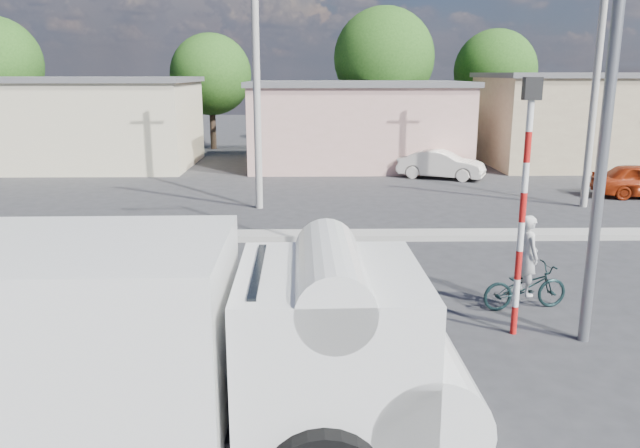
{
  "coord_description": "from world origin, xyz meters",
  "views": [
    {
      "loc": [
        -0.37,
        -8.54,
        4.42
      ],
      "look_at": [
        -0.11,
        4.31,
        1.3
      ],
      "focal_mm": 35.0,
      "sensor_mm": 36.0,
      "label": 1
    }
  ],
  "objects_px": {
    "car_cream": "(441,165)",
    "streetlight": "(605,36)",
    "cyclist": "(526,270)",
    "bicycle": "(525,287)",
    "traffic_pole": "(524,187)",
    "truck": "(164,349)"
  },
  "relations": [
    {
      "from": "car_cream",
      "to": "streetlight",
      "type": "distance_m",
      "value": 17.29
    },
    {
      "from": "cyclist",
      "to": "bicycle",
      "type": "bearing_deg",
      "value": 80.36
    },
    {
      "from": "cyclist",
      "to": "traffic_pole",
      "type": "height_order",
      "value": "traffic_pole"
    },
    {
      "from": "bicycle",
      "to": "traffic_pole",
      "type": "distance_m",
      "value": 2.52
    },
    {
      "from": "cyclist",
      "to": "streetlight",
      "type": "distance_m",
      "value": 4.46
    },
    {
      "from": "cyclist",
      "to": "car_cream",
      "type": "distance_m",
      "value": 15.3
    },
    {
      "from": "cyclist",
      "to": "traffic_pole",
      "type": "xyz_separation_m",
      "value": [
        -0.58,
        -1.17,
        1.82
      ]
    },
    {
      "from": "truck",
      "to": "traffic_pole",
      "type": "relative_size",
      "value": 1.52
    },
    {
      "from": "traffic_pole",
      "to": "truck",
      "type": "bearing_deg",
      "value": -143.92
    },
    {
      "from": "bicycle",
      "to": "traffic_pole",
      "type": "xyz_separation_m",
      "value": [
        -0.58,
        -1.17,
        2.15
      ]
    },
    {
      "from": "truck",
      "to": "streetlight",
      "type": "height_order",
      "value": "streetlight"
    },
    {
      "from": "bicycle",
      "to": "traffic_pole",
      "type": "height_order",
      "value": "traffic_pole"
    },
    {
      "from": "cyclist",
      "to": "car_cream",
      "type": "bearing_deg",
      "value": -15.53
    },
    {
      "from": "truck",
      "to": "traffic_pole",
      "type": "xyz_separation_m",
      "value": [
        5.14,
        3.75,
        1.09
      ]
    },
    {
      "from": "truck",
      "to": "cyclist",
      "type": "relative_size",
      "value": 4.28
    },
    {
      "from": "cyclist",
      "to": "traffic_pole",
      "type": "relative_size",
      "value": 0.35
    },
    {
      "from": "bicycle",
      "to": "streetlight",
      "type": "relative_size",
      "value": 0.19
    },
    {
      "from": "car_cream",
      "to": "cyclist",
      "type": "bearing_deg",
      "value": -161.95
    },
    {
      "from": "cyclist",
      "to": "traffic_pole",
      "type": "bearing_deg",
      "value": 144.08
    },
    {
      "from": "car_cream",
      "to": "streetlight",
      "type": "height_order",
      "value": "streetlight"
    },
    {
      "from": "truck",
      "to": "bicycle",
      "type": "distance_m",
      "value": 7.62
    },
    {
      "from": "streetlight",
      "to": "truck",
      "type": "bearing_deg",
      "value": -150.46
    }
  ]
}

